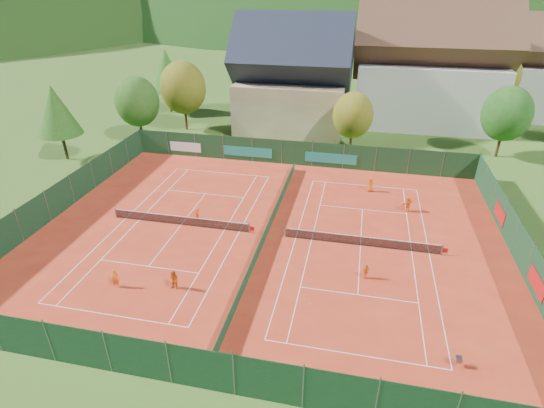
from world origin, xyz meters
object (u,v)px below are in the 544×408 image
(player_left_far, at_px, (197,214))
(player_right_far_a, at_px, (370,184))
(player_left_near, at_px, (115,279))
(player_right_far_b, at_px, (408,204))
(hotel_block_b, at_px, (516,73))
(ball_hopper, at_px, (459,359))
(hotel_block_a, at_px, (429,74))
(chalet, at_px, (293,83))
(player_left_mid, at_px, (174,280))
(player_right_near, at_px, (366,271))

(player_left_far, height_order, player_right_far_a, player_right_far_a)
(player_left_near, relative_size, player_right_far_b, 0.99)
(player_right_far_b, bearing_deg, hotel_block_b, -157.81)
(hotel_block_b, bearing_deg, ball_hopper, -106.28)
(hotel_block_a, relative_size, player_left_near, 14.62)
(player_left_near, bearing_deg, player_right_far_b, 7.05)
(hotel_block_a, bearing_deg, ball_hopper, -92.67)
(player_left_near, relative_size, player_right_far_a, 0.94)
(hotel_block_b, distance_m, player_left_far, 56.85)
(player_left_near, xyz_separation_m, player_left_far, (2.32, 10.21, -0.09))
(hotel_block_a, height_order, player_left_near, hotel_block_a)
(hotel_block_a, relative_size, player_right_far_a, 13.79)
(hotel_block_a, distance_m, hotel_block_b, 16.14)
(player_left_near, bearing_deg, ball_hopper, -36.02)
(chalet, bearing_deg, hotel_block_a, 17.53)
(chalet, bearing_deg, hotel_block_b, 22.99)
(player_left_near, xyz_separation_m, player_left_mid, (4.24, 0.62, 0.05))
(player_left_mid, xyz_separation_m, player_right_near, (13.32, 4.15, -0.18))
(player_left_far, height_order, player_right_near, player_left_far)
(chalet, bearing_deg, player_left_far, -97.48)
(player_right_far_a, bearing_deg, player_left_near, 22.87)
(hotel_block_a, height_order, player_right_near, hotel_block_a)
(chalet, relative_size, player_right_far_a, 10.34)
(player_right_near, relative_size, player_right_far_a, 0.79)
(hotel_block_a, distance_m, ball_hopper, 48.04)
(player_left_far, xyz_separation_m, player_right_near, (15.24, -5.44, -0.03))
(hotel_block_a, distance_m, player_right_far_b, 30.00)
(player_right_near, xyz_separation_m, player_right_far_b, (3.72, 11.37, 0.13))
(player_left_near, bearing_deg, chalet, 51.01)
(hotel_block_b, bearing_deg, player_left_mid, -123.59)
(hotel_block_b, relative_size, player_right_far_b, 11.57)
(player_left_mid, bearing_deg, player_left_far, 109.21)
(player_right_far_a, relative_size, player_right_far_b, 1.05)
(player_right_far_a, bearing_deg, chalet, -84.22)
(player_right_near, height_order, player_right_far_b, player_right_far_b)
(chalet, xyz_separation_m, hotel_block_b, (33.00, 14.00, -0.01))
(player_right_near, bearing_deg, chalet, 68.35)
(ball_hopper, bearing_deg, player_left_far, 148.57)
(hotel_block_a, relative_size, player_right_near, 17.52)
(ball_hopper, bearing_deg, player_right_far_b, 95.00)
(player_left_far, bearing_deg, player_right_near, -172.79)
(ball_hopper, bearing_deg, chalet, 112.02)
(ball_hopper, bearing_deg, hotel_block_b, 73.72)
(hotel_block_a, height_order, ball_hopper, hotel_block_a)
(ball_hopper, height_order, player_right_near, player_right_near)
(chalet, relative_size, ball_hopper, 20.25)
(player_right_far_b, bearing_deg, hotel_block_a, -139.61)
(player_left_mid, xyz_separation_m, player_left_far, (-1.93, 9.59, -0.15))
(player_left_near, relative_size, player_right_near, 1.20)
(ball_hopper, height_order, player_left_far, player_left_far)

